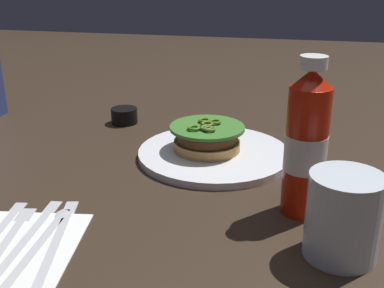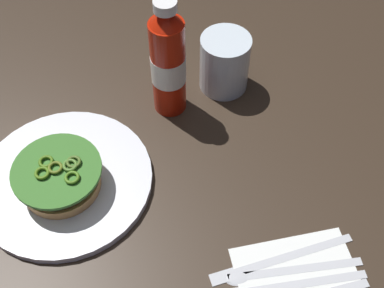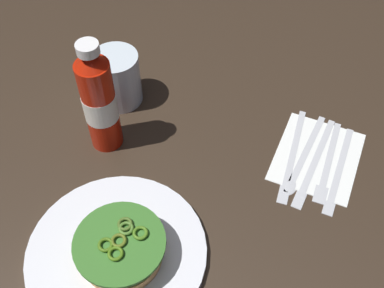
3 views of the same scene
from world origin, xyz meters
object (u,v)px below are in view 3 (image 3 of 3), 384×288
(dinner_plate, at_px, (117,253))
(fork_utensil, at_px, (327,167))
(table_knife, at_px, (292,159))
(steak_knife, at_px, (338,174))
(spoon_utensil, at_px, (300,163))
(ketchup_bottle, at_px, (99,102))
(water_glass, at_px, (117,78))
(napkin, at_px, (317,156))
(burger_sandwich, at_px, (121,249))
(butter_knife, at_px, (313,166))

(dinner_plate, relative_size, fork_utensil, 1.47)
(table_knife, distance_m, steak_knife, 0.08)
(table_knife, xyz_separation_m, spoon_utensil, (0.00, 0.02, 0.00))
(ketchup_bottle, xyz_separation_m, water_glass, (-0.10, -0.05, -0.05))
(napkin, bearing_deg, burger_sandwich, -26.76)
(ketchup_bottle, relative_size, steak_knife, 1.12)
(table_knife, relative_size, fork_utensil, 1.14)
(burger_sandwich, bearing_deg, water_glass, -141.51)
(burger_sandwich, relative_size, ketchup_bottle, 0.61)
(fork_utensil, bearing_deg, burger_sandwich, -31.09)
(dinner_plate, bearing_deg, water_glass, -143.16)
(ketchup_bottle, height_order, table_knife, ketchup_bottle)
(dinner_plate, height_order, napkin, dinner_plate)
(butter_knife, bearing_deg, ketchup_bottle, -67.35)
(fork_utensil, bearing_deg, napkin, -121.57)
(water_glass, height_order, fork_utensil, water_glass)
(dinner_plate, relative_size, ketchup_bottle, 1.23)
(water_glass, relative_size, table_knife, 0.49)
(burger_sandwich, bearing_deg, fork_utensil, 148.91)
(ketchup_bottle, xyz_separation_m, napkin, (-0.17, 0.35, -0.10))
(dinner_plate, height_order, butter_knife, dinner_plate)
(fork_utensil, bearing_deg, water_glass, -82.33)
(spoon_utensil, relative_size, fork_utensil, 1.06)
(spoon_utensil, height_order, butter_knife, same)
(ketchup_bottle, xyz_separation_m, butter_knife, (-0.15, 0.35, -0.10))
(water_glass, bearing_deg, butter_knife, 96.45)
(burger_sandwich, relative_size, butter_knife, 0.63)
(spoon_utensil, bearing_deg, napkin, 150.46)
(burger_sandwich, height_order, butter_knife, burger_sandwich)
(ketchup_bottle, height_order, butter_knife, ketchup_bottle)
(water_glass, bearing_deg, spoon_utensil, 95.83)
(table_knife, relative_size, steak_knife, 1.08)
(dinner_plate, distance_m, ketchup_bottle, 0.25)
(napkin, distance_m, spoon_utensil, 0.04)
(fork_utensil, bearing_deg, spoon_utensil, -67.58)
(fork_utensil, bearing_deg, dinner_plate, -32.93)
(napkin, bearing_deg, dinner_plate, -28.65)
(ketchup_bottle, height_order, napkin, ketchup_bottle)
(fork_utensil, relative_size, steak_knife, 0.94)
(water_glass, xyz_separation_m, fork_utensil, (-0.06, 0.42, -0.05))
(napkin, xyz_separation_m, table_knife, (0.03, -0.04, 0.00))
(butter_knife, relative_size, fork_utensil, 1.15)
(water_glass, bearing_deg, table_knife, 96.20)
(butter_knife, height_order, fork_utensil, same)
(steak_knife, bearing_deg, burger_sandwich, -34.07)
(water_glass, bearing_deg, ketchup_bottle, 25.31)
(spoon_utensil, bearing_deg, dinner_plate, -28.55)
(ketchup_bottle, distance_m, spoon_utensil, 0.37)
(burger_sandwich, xyz_separation_m, ketchup_bottle, (-0.17, -0.17, 0.07))
(burger_sandwich, distance_m, napkin, 0.39)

